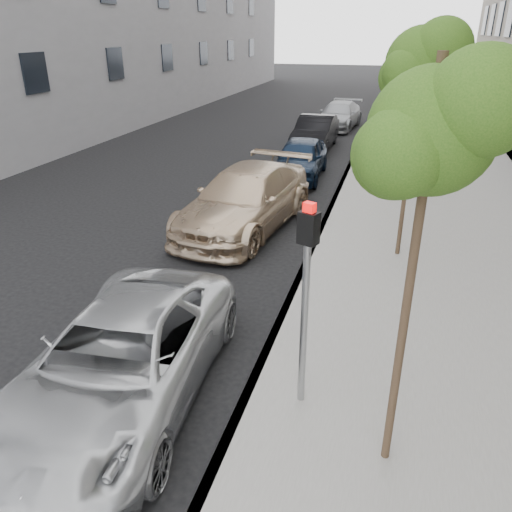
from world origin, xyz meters
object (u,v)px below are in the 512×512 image
at_px(tree_near, 434,133).
at_px(suv, 245,199).
at_px(minivan, 122,358).
at_px(sedan_black, 315,133).
at_px(tree_mid, 423,64).
at_px(sedan_blue, 300,158).
at_px(tree_far, 415,81).
at_px(signal_pole, 306,284).
at_px(sedan_rear, 339,115).

xyz_separation_m(tree_near, suv, (-4.15, 7.50, -3.36)).
relative_size(tree_near, minivan, 0.95).
height_order(minivan, sedan_black, sedan_black).
height_order(tree_mid, sedan_blue, tree_mid).
xyz_separation_m(tree_far, signal_pole, (-1.26, -12.24, -1.49)).
relative_size(tree_near, sedan_black, 1.08).
relative_size(tree_far, suv, 0.75).
bearing_deg(tree_mid, tree_far, 90.00).
bearing_deg(tree_mid, minivan, -121.33).
bearing_deg(tree_mid, sedan_black, 109.23).
bearing_deg(sedan_rear, tree_mid, -72.67).
height_order(tree_near, sedan_blue, tree_near).
bearing_deg(sedan_black, sedan_rear, 86.98).
bearing_deg(tree_near, sedan_rear, 98.71).
relative_size(suv, sedan_black, 1.26).
bearing_deg(suv, tree_mid, -5.11).
distance_m(tree_far, minivan, 13.61).
relative_size(minivan, sedan_black, 1.14).
height_order(sedan_blue, sedan_rear, sedan_blue).
bearing_deg(minivan, tree_far, 69.49).
distance_m(tree_near, tree_far, 13.02).
bearing_deg(tree_far, sedan_rear, 108.81).
xyz_separation_m(tree_far, minivan, (-3.81, -12.76, -2.81)).
relative_size(signal_pole, minivan, 0.59).
bearing_deg(sedan_rear, minivan, -85.07).
relative_size(suv, sedan_rear, 1.17).
bearing_deg(tree_far, suv, -127.04).
bearing_deg(suv, sedan_blue, 93.87).
bearing_deg(sedan_rear, suv, -86.49).
height_order(tree_near, suv, tree_near).
bearing_deg(minivan, sedan_blue, 85.68).
xyz_separation_m(tree_mid, minivan, (-3.81, -6.26, -3.71)).
distance_m(suv, sedan_black, 10.46).
height_order(tree_near, sedan_black, tree_near).
bearing_deg(tree_mid, sedan_blue, 119.65).
xyz_separation_m(minivan, suv, (-0.34, 7.26, 0.11)).
height_order(minivan, sedan_rear, minivan).
bearing_deg(sedan_rear, tree_near, -75.89).
height_order(tree_mid, minivan, tree_mid).
xyz_separation_m(minivan, sedan_rear, (0.19, 23.38, -0.01)).
height_order(suv, sedan_rear, suv).
bearing_deg(sedan_blue, minivan, -92.01).
distance_m(tree_mid, sedan_rear, 17.90).
relative_size(minivan, sedan_rear, 1.06).
relative_size(tree_mid, minivan, 1.02).
height_order(tree_far, sedan_blue, tree_far).
relative_size(minivan, suv, 0.90).
distance_m(tree_mid, signal_pole, 6.34).
xyz_separation_m(tree_mid, sedan_blue, (-3.71, 6.52, -3.70)).
distance_m(sedan_blue, sedan_black, 4.95).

